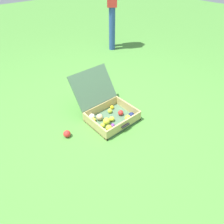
% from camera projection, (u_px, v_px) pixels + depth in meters
% --- Properties ---
extents(ground_plane, '(16.00, 16.00, 0.00)m').
position_uv_depth(ground_plane, '(105.00, 123.00, 2.43)').
color(ground_plane, '#4C8C38').
extents(open_suitcase, '(0.54, 0.72, 0.50)m').
position_uv_depth(open_suitcase, '(107.00, 110.00, 2.44)').
color(open_suitcase, '#4C7051').
rests_on(open_suitcase, ground).
extents(stray_ball_on_grass, '(0.08, 0.08, 0.08)m').
position_uv_depth(stray_ball_on_grass, '(67.00, 134.00, 2.23)').
color(stray_ball_on_grass, red).
rests_on(stray_ball_on_grass, ground).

